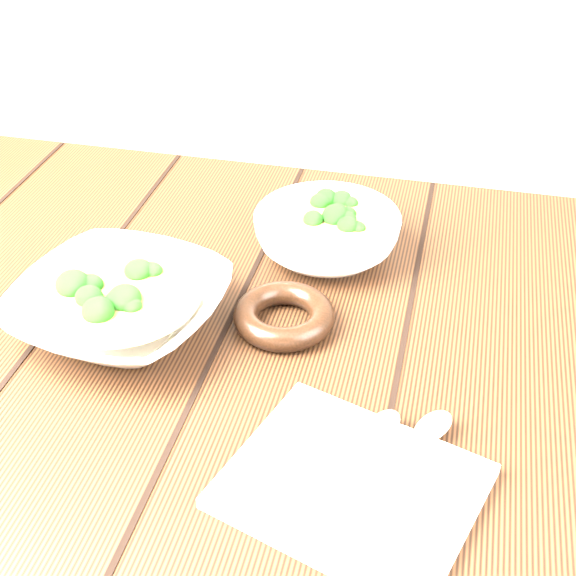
{
  "coord_description": "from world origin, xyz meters",
  "views": [
    {
      "loc": [
        0.21,
        -0.69,
        1.32
      ],
      "look_at": [
        0.05,
        0.02,
        0.8
      ],
      "focal_mm": 50.0,
      "sensor_mm": 36.0,
      "label": 1
    }
  ],
  "objects_px": {
    "soup_bowl_back": "(327,234)",
    "trivet": "(284,316)",
    "napkin": "(352,486)",
    "soup_bowl_front": "(120,306)",
    "table": "(248,404)"
  },
  "relations": [
    {
      "from": "soup_bowl_back",
      "to": "table",
      "type": "bearing_deg",
      "value": -109.9
    },
    {
      "from": "napkin",
      "to": "table",
      "type": "bearing_deg",
      "value": 145.55
    },
    {
      "from": "soup_bowl_back",
      "to": "trivet",
      "type": "height_order",
      "value": "soup_bowl_back"
    },
    {
      "from": "soup_bowl_back",
      "to": "trivet",
      "type": "bearing_deg",
      "value": -96.82
    },
    {
      "from": "trivet",
      "to": "napkin",
      "type": "bearing_deg",
      "value": -62.35
    },
    {
      "from": "trivet",
      "to": "soup_bowl_back",
      "type": "bearing_deg",
      "value": 83.18
    },
    {
      "from": "table",
      "to": "soup_bowl_back",
      "type": "distance_m",
      "value": 0.24
    },
    {
      "from": "soup_bowl_back",
      "to": "soup_bowl_front",
      "type": "bearing_deg",
      "value": -134.36
    },
    {
      "from": "table",
      "to": "soup_bowl_back",
      "type": "height_order",
      "value": "soup_bowl_back"
    },
    {
      "from": "trivet",
      "to": "napkin",
      "type": "relative_size",
      "value": 0.54
    },
    {
      "from": "soup_bowl_front",
      "to": "napkin",
      "type": "xyz_separation_m",
      "value": [
        0.29,
        -0.17,
        -0.02
      ]
    },
    {
      "from": "trivet",
      "to": "napkin",
      "type": "xyz_separation_m",
      "value": [
        0.11,
        -0.22,
        -0.01
      ]
    },
    {
      "from": "soup_bowl_front",
      "to": "table",
      "type": "bearing_deg",
      "value": 12.95
    },
    {
      "from": "table",
      "to": "trivet",
      "type": "distance_m",
      "value": 0.14
    },
    {
      "from": "napkin",
      "to": "trivet",
      "type": "bearing_deg",
      "value": 135.57
    }
  ]
}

